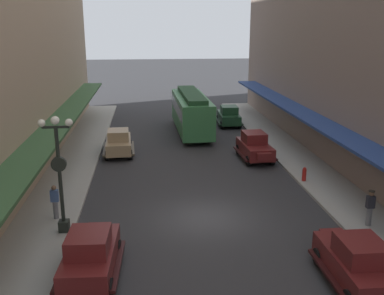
% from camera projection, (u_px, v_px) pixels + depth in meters
% --- Properties ---
extents(ground_plane, '(200.00, 200.00, 0.00)m').
position_uv_depth(ground_plane, '(205.00, 217.00, 20.95)').
color(ground_plane, '#2D2D30').
extents(sidewalk_left, '(3.00, 60.00, 0.15)m').
position_uv_depth(sidewalk_left, '(44.00, 223.00, 20.17)').
color(sidewalk_left, '#99968E').
rests_on(sidewalk_left, ground).
extents(sidewalk_right, '(3.00, 60.00, 0.15)m').
position_uv_depth(sidewalk_right, '(355.00, 209.00, 21.69)').
color(sidewalk_right, '#99968E').
rests_on(sidewalk_right, ground).
extents(parked_car_0, '(2.29, 4.31, 1.84)m').
position_uv_depth(parked_car_0, '(119.00, 142.00, 30.82)').
color(parked_car_0, '#997F5B').
rests_on(parked_car_0, ground).
extents(parked_car_1, '(2.18, 4.27, 1.84)m').
position_uv_depth(parked_car_1, '(357.00, 261.00, 15.28)').
color(parked_car_1, '#591919').
rests_on(parked_car_1, ground).
extents(parked_car_2, '(2.28, 4.31, 1.84)m').
position_uv_depth(parked_car_2, '(229.00, 115.00, 39.76)').
color(parked_car_2, '#193D23').
rests_on(parked_car_2, ground).
extents(parked_car_3, '(2.31, 4.32, 1.84)m').
position_uv_depth(parked_car_3, '(91.00, 253.00, 15.80)').
color(parked_car_3, '#591919').
rests_on(parked_car_3, ground).
extents(parked_car_4, '(2.27, 4.31, 1.84)m').
position_uv_depth(parked_car_4, '(255.00, 146.00, 29.78)').
color(parked_car_4, '#591919').
rests_on(parked_car_4, ground).
extents(streetcar, '(2.72, 9.65, 3.46)m').
position_uv_depth(streetcar, '(191.00, 111.00, 36.80)').
color(streetcar, '#33723F').
rests_on(streetcar, ground).
extents(lamp_post_with_clock, '(1.42, 0.44, 5.16)m').
position_uv_depth(lamp_post_with_clock, '(59.00, 170.00, 18.46)').
color(lamp_post_with_clock, black).
rests_on(lamp_post_with_clock, sidewalk_left).
extents(fire_hydrant, '(0.24, 0.24, 0.82)m').
position_uv_depth(fire_hydrant, '(304.00, 174.00, 25.32)').
color(fire_hydrant, '#B21E19').
rests_on(fire_hydrant, sidewalk_right).
extents(pedestrian_0, '(0.36, 0.28, 1.67)m').
position_uv_depth(pedestrian_0, '(370.00, 208.00, 19.55)').
color(pedestrian_0, slate).
rests_on(pedestrian_0, sidewalk_right).
extents(pedestrian_1, '(0.36, 0.24, 1.64)m').
position_uv_depth(pedestrian_1, '(55.00, 202.00, 20.27)').
color(pedestrian_1, slate).
rests_on(pedestrian_1, sidewalk_left).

